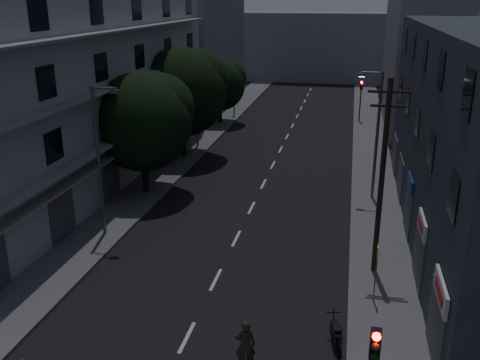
% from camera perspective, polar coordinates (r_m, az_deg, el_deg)
% --- Properties ---
extents(ground, '(160.00, 160.00, 0.00)m').
position_cam_1_polar(ground, '(41.83, 3.63, 1.81)').
color(ground, black).
rests_on(ground, ground).
extents(sidewalk_left, '(3.00, 90.00, 0.15)m').
position_cam_1_polar(sidewalk_left, '(43.44, -6.22, 2.50)').
color(sidewalk_left, '#565659').
rests_on(sidewalk_left, ground).
extents(sidewalk_right, '(3.00, 90.00, 0.15)m').
position_cam_1_polar(sidewalk_right, '(41.49, 13.93, 1.24)').
color(sidewalk_right, '#565659').
rests_on(sidewalk_right, ground).
extents(lane_markings, '(0.15, 60.50, 0.01)m').
position_cam_1_polar(lane_markings, '(47.78, 4.71, 3.99)').
color(lane_markings, beige).
rests_on(lane_markings, ground).
extents(building_left, '(7.00, 36.00, 14.00)m').
position_cam_1_polar(building_left, '(37.37, -16.59, 10.00)').
color(building_left, '#ABABA6').
rests_on(building_left, ground).
extents(building_right, '(6.19, 28.00, 11.00)m').
position_cam_1_polar(building_right, '(30.09, 23.88, 4.19)').
color(building_right, '#282D36').
rests_on(building_right, ground).
extents(building_far_left, '(6.00, 20.00, 16.00)m').
position_cam_1_polar(building_far_left, '(65.13, -4.04, 15.17)').
color(building_far_left, slate).
rests_on(building_far_left, ground).
extents(building_far_right, '(6.00, 20.00, 13.00)m').
position_cam_1_polar(building_far_right, '(57.24, 18.61, 12.21)').
color(building_far_right, slate).
rests_on(building_far_right, ground).
extents(building_far_end, '(24.00, 8.00, 10.00)m').
position_cam_1_polar(building_far_end, '(85.07, 8.21, 13.90)').
color(building_far_end, slate).
rests_on(building_far_end, ground).
extents(tree_near, '(6.34, 6.34, 7.82)m').
position_cam_1_polar(tree_near, '(34.65, -10.26, 6.53)').
color(tree_near, black).
rests_on(tree_near, sidewalk_left).
extents(tree_mid, '(6.97, 6.97, 8.58)m').
position_cam_1_polar(tree_mid, '(42.46, -6.12, 9.65)').
color(tree_mid, black).
rests_on(tree_mid, sidewalk_left).
extents(tree_far, '(5.13, 5.13, 6.35)m').
position_cam_1_polar(tree_far, '(54.27, -2.14, 10.31)').
color(tree_far, black).
rests_on(tree_far, sidewalk_left).
extents(traffic_signal_far_right, '(0.28, 0.37, 4.10)m').
position_cam_1_polar(traffic_signal_far_right, '(56.19, 12.78, 9.10)').
color(traffic_signal_far_right, black).
rests_on(traffic_signal_far_right, sidewalk_right).
extents(traffic_signal_far_left, '(0.28, 0.37, 4.10)m').
position_cam_1_polar(traffic_signal_far_left, '(57.90, -0.65, 9.84)').
color(traffic_signal_far_left, black).
rests_on(traffic_signal_far_left, sidewalk_left).
extents(street_lamp_left_near, '(1.51, 0.25, 8.00)m').
position_cam_1_polar(street_lamp_left_near, '(28.64, -14.69, 2.66)').
color(street_lamp_left_near, '#56595E').
rests_on(street_lamp_left_near, sidewalk_left).
extents(street_lamp_right, '(1.51, 0.25, 8.00)m').
position_cam_1_polar(street_lamp_right, '(34.05, 14.28, 5.26)').
color(street_lamp_right, '#515458').
rests_on(street_lamp_right, sidewalk_right).
extents(street_lamp_left_far, '(1.51, 0.25, 8.00)m').
position_cam_1_polar(street_lamp_left_far, '(45.88, -4.50, 9.25)').
color(street_lamp_left_far, '#54575B').
rests_on(street_lamp_left_far, sidewalk_left).
extents(utility_pole, '(1.80, 0.24, 9.00)m').
position_cam_1_polar(utility_pole, '(24.47, 14.92, 0.52)').
color(utility_pole, black).
rests_on(utility_pole, sidewalk_right).
extents(bus_stop_sign, '(0.06, 0.35, 2.52)m').
position_cam_1_polar(bus_stop_sign, '(23.05, 14.36, -8.66)').
color(bus_stop_sign, '#595B60').
rests_on(bus_stop_sign, sidewalk_right).
extents(motorcycle, '(0.66, 1.85, 1.20)m').
position_cam_1_polar(motorcycle, '(20.94, 10.20, -15.94)').
color(motorcycle, black).
rests_on(motorcycle, ground).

